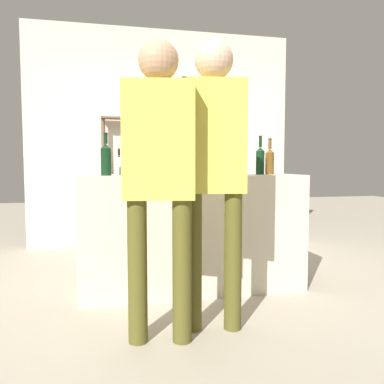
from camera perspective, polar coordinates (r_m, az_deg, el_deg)
The scene contains 13 objects.
ground_plane at distance 3.32m, azimuth -0.00°, elevation -14.36°, with size 16.00×16.00×0.00m, color #B2A893.
bar_counter at distance 3.20m, azimuth -0.00°, elevation -6.09°, with size 1.84×0.60×0.97m, color beige.
back_wall at distance 5.03m, azimuth -4.53°, elevation 8.09°, with size 3.44×0.12×2.80m, color beige.
back_shelf at distance 4.84m, azimuth -4.33°, elevation 4.34°, with size 1.57×0.18×1.65m.
counter_bottle_0 at distance 3.11m, azimuth -8.48°, elevation 5.09°, with size 0.08×0.08×0.35m.
counter_bottle_1 at distance 2.99m, azimuth -12.97°, elevation 4.97°, with size 0.08×0.08×0.33m.
counter_bottle_2 at distance 3.25m, azimuth 10.34°, elevation 4.84°, with size 0.07×0.07×0.33m.
counter_bottle_3 at distance 3.36m, azimuth 11.77°, elevation 4.70°, with size 0.08×0.08×0.31m.
counter_bottle_4 at distance 3.20m, azimuth -6.87°, elevation 4.97°, with size 0.07×0.07×0.34m.
wine_glass at distance 3.14m, azimuth -0.62°, elevation 4.66°, with size 0.08×0.08×0.15m.
cork_jar at distance 3.23m, azimuth -10.46°, elevation 3.90°, with size 0.12×0.12×0.15m.
customer_left at distance 2.18m, azimuth -5.03°, elevation 4.16°, with size 0.44×0.25×1.76m.
customer_center at distance 2.34m, azimuth 3.29°, elevation 5.21°, with size 0.42×0.24×1.81m.
Camera 1 is at (-0.65, -3.08, 1.06)m, focal length 35.00 mm.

